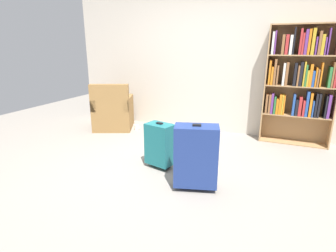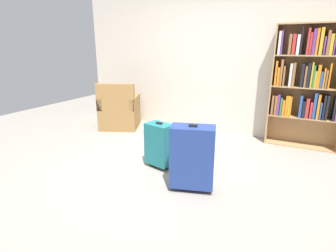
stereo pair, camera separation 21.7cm
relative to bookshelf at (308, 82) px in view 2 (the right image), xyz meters
The scene contains 7 objects.
ground_plane 2.61m from the bookshelf, 130.54° to the right, with size 9.38×9.38×0.00m, color gray.
back_wall 1.59m from the bookshelf, behind, with size 5.36×0.10×2.60m, color beige.
bookshelf is the anchor object (origin of this frame).
armchair 3.32m from the bookshelf, behind, with size 0.92×0.92×0.90m.
mug 2.95m from the bookshelf, behind, with size 0.12×0.08×0.10m.
suitcase_teal 2.48m from the bookshelf, 133.72° to the right, with size 0.40×0.30×0.62m.
suitcase_navy_blue 2.40m from the bookshelf, 116.73° to the right, with size 0.53×0.38×0.76m.
Camera 2 is at (1.50, -2.78, 1.55)m, focal length 28.59 mm.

